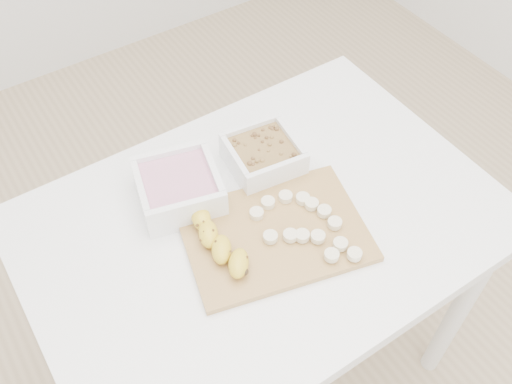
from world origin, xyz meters
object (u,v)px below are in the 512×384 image
bowl_granola (263,155)px  cutting_board (275,233)px  banana (217,234)px  bowl_yogurt (179,187)px  table (263,245)px

bowl_granola → cutting_board: bowl_granola is taller
bowl_granola → cutting_board: bearing=-116.7°
banana → bowl_yogurt: bearing=110.3°
bowl_yogurt → banana: bearing=-87.1°
cutting_board → bowl_yogurt: bearing=121.2°
banana → table: bearing=18.2°
table → bowl_yogurt: 0.23m
table → bowl_yogurt: bearing=130.1°
bowl_granola → banana: bowl_granola is taller
table → banana: bearing=-179.2°
bowl_yogurt → bowl_granola: bowl_yogurt is taller
table → banana: banana is taller
bowl_yogurt → bowl_granola: bearing=-4.7°
table → cutting_board: (-0.01, -0.05, 0.10)m
cutting_board → table: bearing=84.0°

